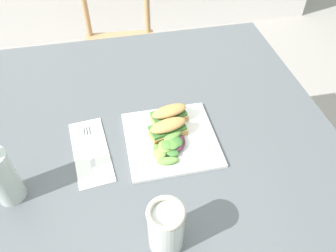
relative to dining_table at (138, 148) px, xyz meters
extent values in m
plane|color=gray|center=(-0.10, -0.06, -0.62)|extent=(7.42, 7.42, 0.00)
cube|color=#51565B|center=(0.00, 0.00, 0.10)|extent=(1.18, 1.04, 0.03)
cube|color=tan|center=(-0.52, 0.45, -0.27)|extent=(0.07, 0.07, 0.71)
cube|color=tan|center=(0.52, 0.45, -0.27)|extent=(0.07, 0.07, 0.71)
cylinder|color=tan|center=(-0.17, 0.72, -0.41)|extent=(0.03, 0.03, 0.43)
cylinder|color=tan|center=(0.17, 0.69, -0.41)|extent=(0.03, 0.03, 0.43)
cylinder|color=tan|center=(-0.14, 1.06, -0.41)|extent=(0.03, 0.03, 0.43)
cylinder|color=tan|center=(0.20, 1.03, -0.41)|extent=(0.03, 0.03, 0.43)
cube|color=tan|center=(0.01, 0.87, -0.18)|extent=(0.43, 0.43, 0.02)
cylinder|color=tan|center=(-0.14, 1.07, 0.04)|extent=(0.03, 0.03, 0.42)
cube|color=white|center=(0.09, -0.09, 0.12)|extent=(0.26, 0.26, 0.01)
cube|color=tan|center=(0.09, -0.08, 0.14)|extent=(0.12, 0.07, 0.02)
cube|color=#3D7033|center=(0.08, -0.07, 0.15)|extent=(0.11, 0.08, 0.01)
ellipsoid|color=tan|center=(0.09, -0.08, 0.17)|extent=(0.12, 0.07, 0.02)
cube|color=tan|center=(0.10, -0.02, 0.14)|extent=(0.12, 0.07, 0.02)
cube|color=#3D7033|center=(0.10, -0.01, 0.15)|extent=(0.11, 0.08, 0.01)
ellipsoid|color=tan|center=(0.10, -0.02, 0.17)|extent=(0.12, 0.07, 0.02)
ellipsoid|color=#3D7033|center=(0.08, -0.13, 0.13)|extent=(0.05, 0.05, 0.02)
ellipsoid|color=#4C2338|center=(0.11, -0.12, 0.14)|extent=(0.06, 0.07, 0.01)
ellipsoid|color=#518438|center=(0.09, -0.13, 0.15)|extent=(0.05, 0.05, 0.01)
ellipsoid|color=#518438|center=(0.04, -0.14, 0.14)|extent=(0.03, 0.05, 0.01)
ellipsoid|color=#6B9E47|center=(0.06, -0.17, 0.14)|extent=(0.06, 0.03, 0.02)
ellipsoid|color=#602D47|center=(0.07, -0.08, 0.13)|extent=(0.07, 0.06, 0.01)
ellipsoid|color=#3D7033|center=(0.10, -0.12, 0.15)|extent=(0.06, 0.06, 0.02)
ellipsoid|color=#518438|center=(0.07, -0.13, 0.15)|extent=(0.05, 0.05, 0.01)
ellipsoid|color=#6B9E47|center=(0.09, -0.10, 0.15)|extent=(0.07, 0.05, 0.02)
ellipsoid|color=#84A84C|center=(0.05, -0.14, 0.14)|extent=(0.05, 0.06, 0.02)
ellipsoid|color=#84A84C|center=(0.07, -0.13, 0.14)|extent=(0.04, 0.05, 0.01)
ellipsoid|color=#3D7033|center=(0.08, -0.15, 0.14)|extent=(0.04, 0.04, 0.01)
cube|color=white|center=(-0.14, -0.08, 0.12)|extent=(0.12, 0.26, 0.00)
cube|color=silver|center=(-0.14, -0.10, 0.12)|extent=(0.02, 0.14, 0.00)
cube|color=silver|center=(-0.15, -0.01, 0.12)|extent=(0.03, 0.05, 0.00)
cube|color=#38383D|center=(-0.14, 0.00, 0.12)|extent=(0.01, 0.03, 0.00)
cube|color=#38383D|center=(-0.15, -0.01, 0.12)|extent=(0.01, 0.03, 0.00)
cube|color=#38383D|center=(-0.16, -0.01, 0.12)|extent=(0.01, 0.03, 0.00)
cylinder|color=black|center=(-0.34, -0.19, 0.17)|extent=(0.06, 0.06, 0.11)
cylinder|color=#B2BCB7|center=(-0.34, -0.19, 0.19)|extent=(0.07, 0.07, 0.16)
cylinder|color=gold|center=(0.01, -0.39, 0.17)|extent=(0.07, 0.07, 0.10)
cylinder|color=silver|center=(0.01, -0.39, 0.18)|extent=(0.08, 0.08, 0.12)
torus|color=#B7B29E|center=(0.01, -0.39, 0.24)|extent=(0.08, 0.08, 0.01)
camera|label=1|loc=(-0.05, -0.72, 0.84)|focal=35.30mm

